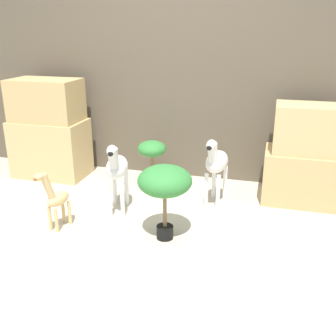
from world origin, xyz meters
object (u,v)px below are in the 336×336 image
Objects in this scene: potted_palm_front at (152,153)px; potted_palm_back at (165,183)px; zebra_left at (117,168)px; giraffe_figurine at (55,198)px; zebra_right at (216,163)px.

potted_palm_back is at bearing -67.38° from potted_palm_front.
zebra_left is 0.66m from potted_palm_back.
giraffe_figurine is (-0.37, -0.45, -0.14)m from zebra_left.
potted_palm_back is (0.55, -0.36, 0.05)m from zebra_left.
giraffe_figurine is 1.24m from potted_palm_front.
potted_palm_back is (0.93, 0.09, 0.20)m from giraffe_figurine.
zebra_right is 0.80m from potted_palm_back.
zebra_right is 1.13× the size of potted_palm_back.
potted_palm_front is at bearing 66.74° from giraffe_figurine.
zebra_left reaches higher than giraffe_figurine.
zebra_right is 1.41× the size of potted_palm_front.
giraffe_figurine is at bearing -145.68° from zebra_right.
zebra_right is 1.26× the size of giraffe_figurine.
zebra_left is 0.70m from potted_palm_front.
zebra_right is 1.00× the size of zebra_left.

